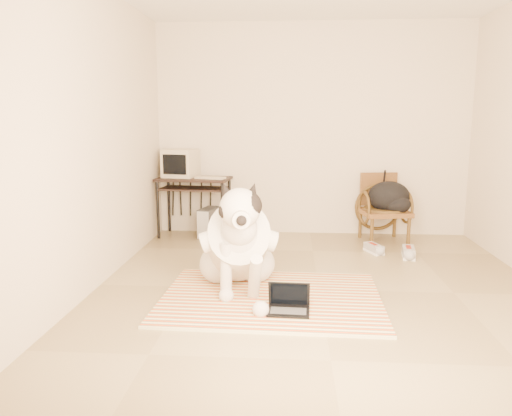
# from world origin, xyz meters

# --- Properties ---
(floor) EXTENTS (4.50, 4.50, 0.00)m
(floor) POSITION_xyz_m (0.00, 0.00, 0.00)
(floor) COLOR #94825B
(floor) RESTS_ON ground
(wall_back) EXTENTS (4.50, 0.00, 4.50)m
(wall_back) POSITION_xyz_m (0.00, 2.25, 1.35)
(wall_back) COLOR beige
(wall_back) RESTS_ON floor
(wall_front) EXTENTS (4.50, 0.00, 4.50)m
(wall_front) POSITION_xyz_m (0.00, -2.25, 1.35)
(wall_front) COLOR beige
(wall_front) RESTS_ON floor
(wall_left) EXTENTS (0.00, 4.50, 4.50)m
(wall_left) POSITION_xyz_m (-2.00, 0.00, 1.35)
(wall_left) COLOR beige
(wall_left) RESTS_ON floor
(rug) EXTENTS (1.87, 1.45, 0.02)m
(rug) POSITION_xyz_m (-0.42, -0.26, 0.01)
(rug) COLOR #DD521F
(rug) RESTS_ON floor
(dog) EXTENTS (0.69, 1.41, 1.05)m
(dog) POSITION_xyz_m (-0.72, -0.06, 0.42)
(dog) COLOR silver
(dog) RESTS_ON rug
(laptop) EXTENTS (0.34, 0.25, 0.23)m
(laptop) POSITION_xyz_m (-0.27, -0.57, 0.08)
(laptop) COLOR black
(laptop) RESTS_ON rug
(computer_desk) EXTENTS (0.95, 0.59, 0.76)m
(computer_desk) POSITION_xyz_m (-1.49, 1.95, 0.65)
(computer_desk) COLOR black
(computer_desk) RESTS_ON floor
(crt_monitor) EXTENTS (0.46, 0.45, 0.35)m
(crt_monitor) POSITION_xyz_m (-1.67, 2.04, 0.94)
(crt_monitor) COLOR beige
(crt_monitor) RESTS_ON computer_desk
(desk_keyboard) EXTENTS (0.40, 0.23, 0.02)m
(desk_keyboard) POSITION_xyz_m (-1.27, 1.87, 0.77)
(desk_keyboard) COLOR beige
(desk_keyboard) RESTS_ON computer_desk
(pc_tower) EXTENTS (0.25, 0.42, 0.37)m
(pc_tower) POSITION_xyz_m (-1.31, 1.94, 0.19)
(pc_tower) COLOR #454547
(pc_tower) RESTS_ON floor
(rattan_chair) EXTENTS (0.63, 0.61, 0.83)m
(rattan_chair) POSITION_xyz_m (0.88, 1.88, 0.42)
(rattan_chair) COLOR brown
(rattan_chair) RESTS_ON floor
(backpack) EXTENTS (0.50, 0.44, 0.37)m
(backpack) POSITION_xyz_m (0.94, 1.79, 0.55)
(backpack) COLOR black
(backpack) RESTS_ON rattan_chair
(sneaker_left) EXTENTS (0.21, 0.31, 0.10)m
(sneaker_left) POSITION_xyz_m (0.69, 1.29, 0.04)
(sneaker_left) COLOR white
(sneaker_left) RESTS_ON floor
(sneaker_right) EXTENTS (0.17, 0.33, 0.11)m
(sneaker_right) POSITION_xyz_m (1.04, 1.13, 0.05)
(sneaker_right) COLOR white
(sneaker_right) RESTS_ON floor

